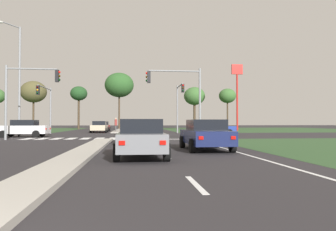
% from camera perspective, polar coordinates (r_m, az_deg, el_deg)
% --- Properties ---
extents(ground_plane, '(200.00, 200.00, 0.00)m').
position_cam_1_polar(ground_plane, '(32.10, -10.17, -3.63)').
color(ground_plane, '#282628').
extents(grass_verge_far_right, '(35.00, 35.00, 0.01)m').
position_cam_1_polar(grass_verge_far_right, '(61.16, 16.13, -2.43)').
color(grass_verge_far_right, '#2D4C28').
rests_on(grass_verge_far_right, ground).
extents(median_island_near, '(1.20, 22.00, 0.14)m').
position_cam_1_polar(median_island_near, '(13.24, -15.69, -6.79)').
color(median_island_near, '#ADA89E').
rests_on(median_island_near, ground).
extents(median_island_far, '(1.20, 36.00, 0.14)m').
position_cam_1_polar(median_island_far, '(57.06, -8.50, -2.49)').
color(median_island_far, gray).
rests_on(median_island_far, ground).
extents(lane_dash_near, '(0.14, 2.00, 0.01)m').
position_cam_1_polar(lane_dash_near, '(7.09, 5.03, -12.30)').
color(lane_dash_near, silver).
rests_on(lane_dash_near, ground).
extents(lane_dash_second, '(0.14, 2.00, 0.01)m').
position_cam_1_polar(lane_dash_second, '(12.96, -0.25, -7.25)').
color(lane_dash_second, silver).
rests_on(lane_dash_second, ground).
extents(lane_dash_third, '(0.14, 2.00, 0.01)m').
position_cam_1_polar(lane_dash_third, '(18.92, -2.19, -5.34)').
color(lane_dash_third, silver).
rests_on(lane_dash_third, ground).
extents(lane_dash_fourth, '(0.14, 2.00, 0.01)m').
position_cam_1_polar(lane_dash_fourth, '(24.89, -3.20, -4.34)').
color(lane_dash_fourth, silver).
rests_on(lane_dash_fourth, ground).
extents(edge_line_right, '(0.14, 24.00, 0.01)m').
position_cam_1_polar(edge_line_right, '(14.84, 12.30, -6.45)').
color(edge_line_right, silver).
rests_on(edge_line_right, ground).
extents(stop_bar_near, '(6.40, 0.50, 0.01)m').
position_cam_1_polar(stop_bar_near, '(25.09, -2.53, -4.32)').
color(stop_bar_near, silver).
rests_on(stop_bar_near, ground).
extents(crosswalk_bar_near, '(0.70, 2.80, 0.01)m').
position_cam_1_polar(crosswalk_bar_near, '(28.16, -24.03, -3.88)').
color(crosswalk_bar_near, silver).
rests_on(crosswalk_bar_near, ground).
extents(crosswalk_bar_second, '(0.70, 2.80, 0.01)m').
position_cam_1_polar(crosswalk_bar_second, '(27.83, -21.77, -3.93)').
color(crosswalk_bar_second, silver).
rests_on(crosswalk_bar_second, ground).
extents(crosswalk_bar_third, '(0.70, 2.80, 0.01)m').
position_cam_1_polar(crosswalk_bar_third, '(27.55, -19.46, -3.97)').
color(crosswalk_bar_third, silver).
rests_on(crosswalk_bar_third, ground).
extents(crosswalk_bar_fourth, '(0.70, 2.80, 0.01)m').
position_cam_1_polar(crosswalk_bar_fourth, '(27.31, -17.11, -4.01)').
color(crosswalk_bar_fourth, silver).
rests_on(crosswalk_bar_fourth, ground).
extents(crosswalk_bar_fifth, '(0.70, 2.80, 0.01)m').
position_cam_1_polar(crosswalk_bar_fifth, '(27.12, -14.71, -4.05)').
color(crosswalk_bar_fifth, silver).
rests_on(crosswalk_bar_fifth, ground).
extents(crosswalk_bar_sixth, '(0.70, 2.80, 0.01)m').
position_cam_1_polar(crosswalk_bar_sixth, '(26.98, -12.29, -4.07)').
color(crosswalk_bar_sixth, silver).
rests_on(crosswalk_bar_sixth, ground).
extents(crosswalk_bar_seventh, '(0.70, 2.80, 0.01)m').
position_cam_1_polar(crosswalk_bar_seventh, '(26.89, -9.84, -4.09)').
color(crosswalk_bar_seventh, silver).
rests_on(crosswalk_bar_seventh, ground).
extents(car_blue_near, '(4.19, 2.07, 1.46)m').
position_cam_1_polar(car_blue_near, '(33.65, 8.51, -2.24)').
color(car_blue_near, navy).
rests_on(car_blue_near, ground).
extents(car_silver_second, '(2.02, 4.43, 1.54)m').
position_cam_1_polar(car_silver_second, '(19.10, -5.60, -2.95)').
color(car_silver_second, '#B7B7BC').
rests_on(car_silver_second, ground).
extents(car_grey_third, '(1.95, 4.18, 1.48)m').
position_cam_1_polar(car_grey_third, '(12.22, -4.92, -4.06)').
color(car_grey_third, slate).
rests_on(car_grey_third, ground).
extents(car_beige_fourth, '(2.06, 4.38, 1.50)m').
position_cam_1_polar(car_beige_fourth, '(41.82, -12.31, -1.99)').
color(car_beige_fourth, '#BCAD8E').
rests_on(car_beige_fourth, ground).
extents(car_navy_fifth, '(2.05, 4.44, 1.49)m').
position_cam_1_polar(car_navy_fifth, '(15.52, 6.79, -3.43)').
color(car_navy_fifth, '#161E47').
rests_on(car_navy_fifth, ground).
extents(car_white_seventh, '(4.42, 2.09, 1.57)m').
position_cam_1_polar(car_white_seventh, '(31.65, -24.68, -2.12)').
color(car_white_seventh, silver).
rests_on(car_white_seventh, ground).
extents(car_red_eighth, '(2.04, 4.47, 1.47)m').
position_cam_1_polar(car_red_eighth, '(48.78, -11.71, -1.90)').
color(car_red_eighth, '#A31919').
rests_on(car_red_eighth, ground).
extents(traffic_signal_far_left, '(0.32, 5.40, 5.44)m').
position_cam_1_polar(traffic_signal_far_left, '(37.94, -21.22, 2.55)').
color(traffic_signal_far_left, gray).
rests_on(traffic_signal_far_left, ground).
extents(traffic_signal_near_left, '(4.15, 0.32, 5.76)m').
position_cam_1_polar(traffic_signal_near_left, '(26.84, -24.36, 4.38)').
color(traffic_signal_near_left, gray).
rests_on(traffic_signal_near_left, ground).
extents(traffic_signal_near_right, '(4.55, 0.32, 5.80)m').
position_cam_1_polar(traffic_signal_near_right, '(25.83, 2.29, 4.59)').
color(traffic_signal_near_right, gray).
rests_on(traffic_signal_near_right, ground).
extents(traffic_signal_far_right, '(0.32, 4.63, 5.90)m').
position_cam_1_polar(traffic_signal_far_right, '(37.48, 2.06, 2.90)').
color(traffic_signal_far_right, gray).
rests_on(traffic_signal_far_right, ground).
extents(street_lamp_second, '(1.38, 2.20, 10.32)m').
position_cam_1_polar(street_lamp_second, '(32.72, -25.53, 6.58)').
color(street_lamp_second, gray).
rests_on(street_lamp_second, ground).
extents(pedestrian_at_median, '(0.34, 0.34, 1.81)m').
position_cam_1_polar(pedestrian_at_median, '(43.47, -9.43, -1.35)').
color(pedestrian_at_median, '#4C4C4C').
rests_on(pedestrian_at_median, median_island_far).
extents(fastfood_pole_sign, '(1.80, 0.40, 10.67)m').
position_cam_1_polar(fastfood_pole_sign, '(52.18, 12.38, 5.95)').
color(fastfood_pole_sign, red).
rests_on(fastfood_pole_sign, ground).
extents(treeline_second, '(4.45, 4.45, 8.60)m').
position_cam_1_polar(treeline_second, '(60.40, -23.15, 3.94)').
color(treeline_second, '#423323').
rests_on(treeline_second, ground).
extents(treeline_third, '(3.24, 3.24, 8.30)m').
position_cam_1_polar(treeline_third, '(63.44, -15.84, 3.75)').
color(treeline_third, '#423323').
rests_on(treeline_third, ground).
extents(treeline_fourth, '(5.38, 5.38, 10.57)m').
position_cam_1_polar(treeline_fourth, '(59.65, -8.82, 5.44)').
color(treeline_fourth, '#423323').
rests_on(treeline_fourth, ground).
extents(treeline_fifth, '(4.01, 4.01, 8.02)m').
position_cam_1_polar(treeline_fifth, '(60.03, 4.81, 3.46)').
color(treeline_fifth, '#423323').
rests_on(treeline_fifth, ground).
extents(treeline_sixth, '(3.36, 3.36, 7.99)m').
position_cam_1_polar(treeline_sixth, '(63.32, 10.70, 3.47)').
color(treeline_sixth, '#423323').
rests_on(treeline_sixth, ground).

